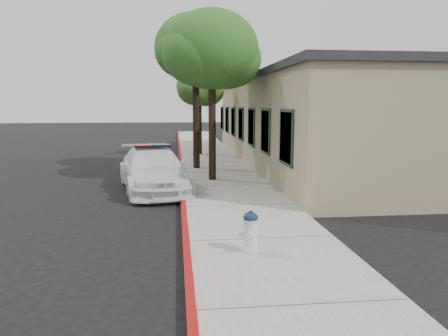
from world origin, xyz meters
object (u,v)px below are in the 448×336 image
Objects in this scene: police_car at (153,169)px; street_tree_mid at (195,52)px; fire_hydrant at (250,231)px; street_tree_far at (200,89)px; clapboard_building at (315,121)px; street_tree_near at (212,53)px.

street_tree_mid reaches higher than police_car.
street_tree_far reaches higher than fire_hydrant.
street_tree_mid is (1.67, 4.16, 4.42)m from police_car.
clapboard_building is 3.15× the size of street_tree_mid.
street_tree_mid is at bearing 107.39° from fire_hydrant.
fire_hydrant is 0.13× the size of street_tree_near.
street_tree_near is at bearing 16.66° from police_car.
fire_hydrant is (2.16, -6.85, -0.19)m from police_car.
street_tree_mid is (-0.49, 11.01, 4.61)m from fire_hydrant.
street_tree_mid is 1.37× the size of street_tree_far.
street_tree_near is at bearing -90.18° from street_tree_far.
street_tree_far is at bearing 147.60° from clapboard_building.
street_tree_near is (-5.47, -4.81, 2.61)m from clapboard_building.
fire_hydrant is at bearing -87.44° from street_tree_mid.
police_car reaches higher than fire_hydrant.
street_tree_far is (0.48, 5.22, -1.37)m from street_tree_mid.
street_tree_near reaches higher than police_car.
street_tree_near reaches higher than fire_hydrant.
clapboard_building is at bearing 41.34° from street_tree_near.
street_tree_mid is (-5.92, -1.76, 3.03)m from clapboard_building.
street_tree_far is at bearing 104.86° from fire_hydrant.
clapboard_building is 26.40× the size of fire_hydrant.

